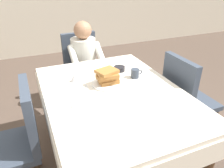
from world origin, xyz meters
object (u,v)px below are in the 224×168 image
chair_left_side (19,135)px  knife_right_of_plate (128,81)px  fork_left_of_plate (88,89)px  chair_right_side (185,95)px  diner_person (85,59)px  cup_coffee (135,73)px  spoon_near_edge (126,101)px  plate_breakfast (108,84)px  bowl_butter (119,69)px  dining_table_main (114,101)px  breakfast_stack (108,76)px  chair_diner (82,64)px  syrup_pitcher (75,78)px

chair_left_side → knife_right_of_plate: chair_left_side is taller
fork_left_of_plate → chair_right_side: bearing=-94.1°
knife_right_of_plate → chair_right_side: bearing=-100.7°
diner_person → cup_coffee: (0.24, -0.85, 0.11)m
spoon_near_edge → diner_person: bearing=97.9°
plate_breakfast → bowl_butter: 0.31m
dining_table_main → cup_coffee: bearing=30.1°
breakfast_stack → bowl_butter: 0.32m
diner_person → chair_diner: bearing=-90.0°
bowl_butter → fork_left_of_plate: bowl_butter is taller
dining_table_main → cup_coffee: 0.36m
dining_table_main → breakfast_stack: breakfast_stack is taller
fork_left_of_plate → spoon_near_edge: size_ratio=1.20×
chair_left_side → chair_right_side: size_ratio=1.00×
dining_table_main → cup_coffee: size_ratio=13.49×
chair_diner → cup_coffee: bearing=103.7°
chair_left_side → syrup_pitcher: 0.65m
chair_diner → chair_left_side: same height
dining_table_main → plate_breakfast: size_ratio=5.44×
fork_left_of_plate → syrup_pitcher: bearing=21.0°
breakfast_stack → syrup_pitcher: bearing=144.8°
chair_diner → breakfast_stack: (-0.05, -1.04, 0.29)m
plate_breakfast → syrup_pitcher: syrup_pitcher is taller
knife_right_of_plate → bowl_butter: bearing=-5.0°
diner_person → knife_right_of_plate: bearing=99.3°
dining_table_main → plate_breakfast: 0.17m
bowl_butter → fork_left_of_plate: bearing=-148.3°
chair_right_side → dining_table_main: bearing=-90.0°
breakfast_stack → spoon_near_edge: size_ratio=1.35×
cup_coffee → knife_right_of_plate: bearing=-151.1°
diner_person → plate_breakfast: (-0.04, -0.88, 0.08)m
chair_left_side → spoon_near_edge: (0.80, -0.17, 0.21)m
chair_left_side → chair_right_side: 1.54m
chair_diner → fork_left_of_plate: (-0.23, -1.05, 0.21)m
dining_table_main → plate_breakfast: bearing=88.4°
fork_left_of_plate → cup_coffee: bearing=-80.8°
dining_table_main → diner_person: diner_person is taller
dining_table_main → spoon_near_edge: size_ratio=10.16×
dining_table_main → chair_diner: 1.18m
fork_left_of_plate → breakfast_stack: bearing=-81.9°
chair_left_side → fork_left_of_plate: size_ratio=5.17×
chair_left_side → chair_right_side: same height
plate_breakfast → syrup_pitcher: (-0.25, 0.17, 0.03)m
chair_diner → chair_left_side: 1.43m
plate_breakfast → spoon_near_edge: (0.03, -0.31, -0.01)m
dining_table_main → cup_coffee: cup_coffee is taller
breakfast_stack → plate_breakfast: bearing=36.0°
fork_left_of_plate → chair_diner: bearing=-9.7°
diner_person → syrup_pitcher: diner_person is taller
chair_diner → spoon_near_edge: bearing=89.3°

